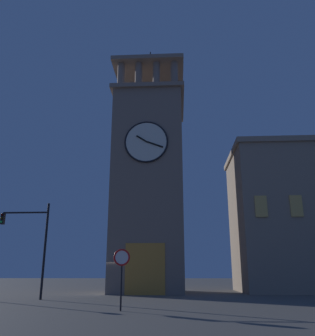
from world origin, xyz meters
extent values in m
plane|color=#56544F|center=(0.00, 0.00, 0.00)|extent=(200.00, 200.00, 0.00)
cube|color=gray|center=(-2.94, -2.72, 9.08)|extent=(6.31, 7.73, 18.16)
cube|color=gray|center=(-2.94, -2.72, 18.36)|extent=(6.91, 8.33, 0.40)
cylinder|color=gray|center=(-5.50, 0.55, 19.84)|extent=(0.70, 0.70, 2.55)
cylinder|color=gray|center=(-3.79, 0.55, 19.84)|extent=(0.70, 0.70, 2.55)
cylinder|color=gray|center=(-2.09, 0.55, 19.84)|extent=(0.70, 0.70, 2.55)
cylinder|color=gray|center=(-0.38, 0.55, 19.84)|extent=(0.70, 0.70, 2.55)
cylinder|color=gray|center=(-5.50, -5.99, 19.84)|extent=(0.70, 0.70, 2.55)
cylinder|color=gray|center=(-3.79, -5.99, 19.84)|extent=(0.70, 0.70, 2.55)
cylinder|color=gray|center=(-2.09, -5.99, 19.84)|extent=(0.70, 0.70, 2.55)
cylinder|color=gray|center=(-0.38, -5.99, 19.84)|extent=(0.70, 0.70, 2.55)
cube|color=gray|center=(-2.94, -2.72, 21.31)|extent=(6.91, 8.33, 0.40)
cylinder|color=black|center=(-2.94, -2.72, 23.06)|extent=(0.12, 0.12, 3.09)
cylinder|color=silver|center=(-2.94, 1.21, 12.76)|extent=(3.72, 0.12, 3.72)
torus|color=black|center=(-2.94, 1.23, 12.76)|extent=(3.88, 0.16, 3.88)
cube|color=black|center=(-2.51, 1.31, 13.04)|extent=(0.92, 0.06, 0.66)
cube|color=black|center=(-3.68, 1.31, 12.48)|extent=(1.52, 0.06, 0.67)
cube|color=orange|center=(-2.94, 1.10, 2.00)|extent=(3.20, 0.24, 4.00)
cube|color=#E0B259|center=(-15.50, 0.56, 7.03)|extent=(1.00, 0.12, 1.80)
cube|color=#E0B259|center=(-12.60, 0.56, 7.03)|extent=(1.00, 0.12, 1.80)
cylinder|color=black|center=(3.36, 6.49, 3.16)|extent=(0.16, 0.16, 6.31)
cylinder|color=black|center=(4.94, 6.49, 5.69)|extent=(3.16, 0.12, 0.12)
cube|color=black|center=(6.52, 6.49, 5.26)|extent=(0.22, 0.30, 0.75)
sphere|color=#360505|center=(6.52, 6.67, 5.54)|extent=(0.16, 0.16, 0.16)
sphere|color=#392705|center=(6.52, 6.67, 5.29)|extent=(0.16, 0.16, 0.16)
sphere|color=#18C154|center=(6.52, 6.67, 5.04)|extent=(0.16, 0.16, 0.16)
cylinder|color=black|center=(-2.95, 13.37, 1.23)|extent=(0.08, 0.08, 2.46)
cylinder|color=white|center=(-2.95, 13.41, 2.36)|extent=(0.70, 0.04, 0.70)
torus|color=red|center=(-2.95, 13.43, 2.36)|extent=(0.78, 0.08, 0.78)
camera|label=1|loc=(-5.60, 30.45, 1.63)|focal=38.02mm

